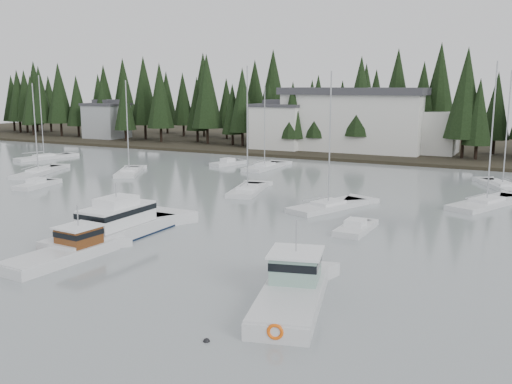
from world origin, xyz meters
TOP-DOWN VIEW (x-y plane):
  - far_shore_land at (0.00, 97.00)m, footprint 240.00×54.00m
  - conifer_treeline at (0.00, 86.00)m, footprint 200.00×22.00m
  - house_west at (-18.00, 79.00)m, footprint 9.54×7.42m
  - house_far_west at (-60.00, 81.00)m, footprint 8.48×7.42m
  - harbor_inn at (-2.96, 82.34)m, footprint 29.50×11.50m
  - lobster_boat_brown at (-4.06, 12.69)m, footprint 4.67×8.55m
  - cabin_cruiser_center at (-4.62, 18.49)m, footprint 3.84×11.83m
  - lobster_boat_teal at (13.19, 12.24)m, footprint 5.39×9.68m
  - sailboat_1 at (-35.86, 39.63)m, footprint 5.97×10.98m
  - sailboat_2 at (20.26, 45.19)m, footprint 6.98×10.95m
  - sailboat_3 at (6.59, 36.59)m, footprint 6.08×9.52m
  - sailboat_4 at (-47.51, 51.54)m, footprint 4.44×9.68m
  - sailboat_5 at (21.01, 56.08)m, footprint 6.44×9.29m
  - sailboat_7 at (-10.82, 58.16)m, footprint 3.02×9.14m
  - sailboat_8 at (-24.95, 45.27)m, footprint 6.27×8.35m
  - sailboat_9 at (-4.41, 40.61)m, footprint 4.71×8.66m
  - runabout_0 at (-28.26, 32.33)m, footprint 3.13×6.14m
  - runabout_1 at (11.59, 29.18)m, footprint 2.33×5.21m
  - runabout_3 at (-17.38, 58.89)m, footprint 3.59×6.07m
  - mooring_buoy_dark at (11.42, 6.19)m, footprint 0.33×0.33m

SIDE VIEW (x-z plane):
  - far_shore_land at x=0.00m, z-range -0.50..0.50m
  - conifer_treeline at x=0.00m, z-range -10.00..10.00m
  - mooring_buoy_dark at x=11.42m, z-range -0.17..0.17m
  - sailboat_7 at x=-10.82m, z-range -6.09..6.21m
  - sailboat_1 at x=-35.86m, z-range -6.26..6.38m
  - sailboat_2 at x=20.26m, z-range -7.28..7.42m
  - sailboat_3 at x=6.59m, z-range -6.79..6.93m
  - sailboat_8 at x=-24.95m, z-range -6.44..6.59m
  - sailboat_4 at x=-47.51m, z-range -6.88..7.04m
  - sailboat_5 at x=21.01m, z-range -6.95..7.12m
  - sailboat_9 at x=-4.41m, z-range -7.14..7.31m
  - runabout_1 at x=11.59m, z-range -0.58..0.84m
  - runabout_0 at x=-28.26m, z-range -0.58..0.84m
  - runabout_3 at x=-17.38m, z-range -0.58..0.84m
  - lobster_boat_brown at x=-4.06m, z-range -1.60..2.54m
  - lobster_boat_teal at x=13.19m, z-range -1.94..3.16m
  - cabin_cruiser_center at x=-4.62m, z-range -1.77..3.29m
  - house_far_west at x=-60.00m, z-range 0.28..8.53m
  - house_west at x=-18.00m, z-range 0.28..9.03m
  - harbor_inn at x=-2.96m, z-range 0.33..11.23m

